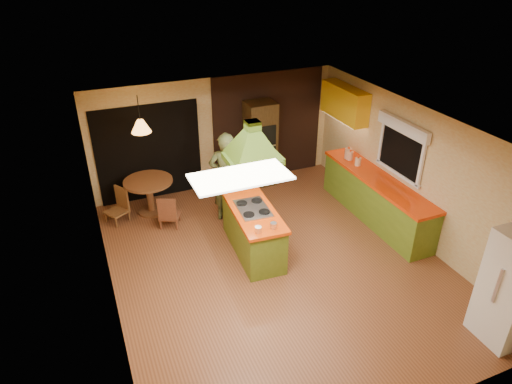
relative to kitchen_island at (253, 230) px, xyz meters
name	(u,v)px	position (x,y,z in m)	size (l,w,h in m)	color
ground	(277,263)	(0.24, -0.51, -0.45)	(6.50, 6.50, 0.00)	brown
room_walls	(278,202)	(0.24, -0.51, 0.80)	(5.50, 6.50, 6.50)	beige
ceiling_plane	(280,130)	(0.24, -0.51, 2.05)	(6.50, 6.50, 0.00)	silver
brick_panel	(268,126)	(1.49, 2.72, 0.80)	(2.64, 0.03, 2.50)	#381E14
nook_opening	(149,153)	(-1.26, 2.72, 0.60)	(2.20, 0.03, 2.10)	black
right_counter	(376,198)	(2.69, 0.09, 0.01)	(0.62, 3.05, 0.92)	olive
upper_cabinets	(344,103)	(2.81, 1.69, 1.50)	(0.34, 1.40, 0.70)	yellow
window_right	(402,139)	(2.94, -0.11, 1.32)	(0.12, 1.35, 1.06)	black
fluor_panel	(240,177)	(-0.86, -1.71, 2.03)	(1.20, 0.60, 0.03)	white
kitchen_island	(253,230)	(0.00, 0.00, 0.00)	(0.83, 1.82, 0.91)	olive
range_hood	(253,135)	(0.00, 0.00, 1.80)	(0.91, 0.67, 0.78)	#4C6E1B
man	(227,177)	(-0.05, 1.24, 0.48)	(0.68, 0.45, 1.86)	#515C30
wall_oven	(260,144)	(1.17, 2.43, 0.52)	(0.64, 0.60, 1.94)	#463216
dining_table	(149,190)	(-1.44, 2.08, 0.07)	(0.99, 0.99, 0.74)	brown
chair_left	(116,206)	(-2.14, 1.98, -0.10)	(0.39, 0.39, 0.70)	brown
chair_near	(169,210)	(-1.19, 1.43, -0.11)	(0.38, 0.38, 0.69)	brown
pendant_lamp	(141,126)	(-1.44, 2.08, 1.45)	(0.38, 0.38, 0.24)	#FF9E3F
canister_large	(348,153)	(2.64, 1.11, 0.58)	(0.15, 0.15, 0.22)	beige
canister_medium	(350,155)	(2.64, 1.05, 0.56)	(0.13, 0.13, 0.18)	beige
canister_small	(358,162)	(2.64, 0.74, 0.55)	(0.12, 0.12, 0.16)	#F4E5C4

